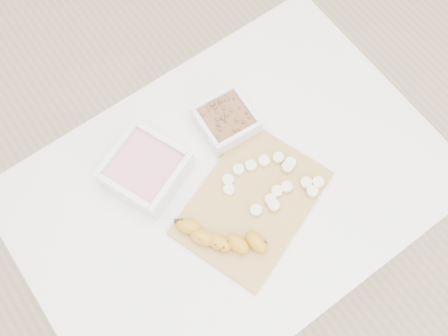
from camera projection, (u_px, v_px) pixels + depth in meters
ground at (229, 251)px, 1.88m from camera, size 3.50×3.50×0.00m
table at (231, 199)px, 1.27m from camera, size 1.00×0.70×0.75m
bowl_yogurt at (146, 169)px, 1.16m from camera, size 0.21×0.21×0.08m
bowl_granola at (226, 121)px, 1.21m from camera, size 0.14×0.14×0.06m
cutting_board at (252, 203)px, 1.16m from camera, size 0.40×0.35×0.01m
banana at (224, 237)px, 1.11m from camera, size 0.15×0.20×0.03m
banana_slices at (273, 181)px, 1.16m from camera, size 0.21×0.17×0.02m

